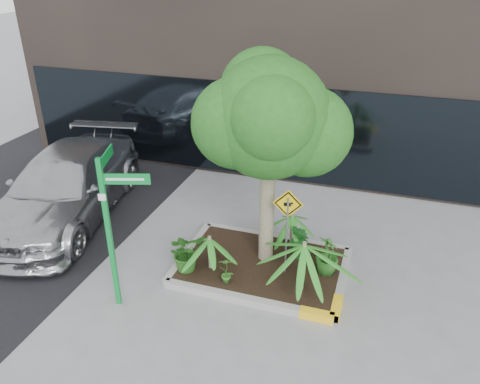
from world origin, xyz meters
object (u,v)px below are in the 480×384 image
(parked_car, at_px, (66,186))
(street_sign_post, at_px, (111,217))
(tree, at_px, (270,118))
(cattle_sign, at_px, (287,218))

(parked_car, height_order, street_sign_post, street_sign_post)
(tree, relative_size, cattle_sign, 2.34)
(parked_car, bearing_deg, street_sign_post, -50.60)
(tree, height_order, parked_car, tree)
(tree, height_order, street_sign_post, tree)
(parked_car, distance_m, street_sign_post, 3.87)
(parked_car, xyz_separation_m, street_sign_post, (2.87, -2.41, 0.98))
(tree, distance_m, street_sign_post, 3.22)
(tree, xyz_separation_m, parked_car, (-5.04, 0.44, -2.31))
(tree, distance_m, parked_car, 5.56)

